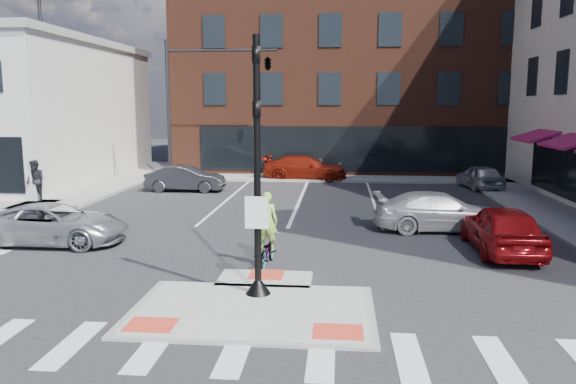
# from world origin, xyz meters

# --- Properties ---
(ground) EXTENTS (120.00, 120.00, 0.00)m
(ground) POSITION_xyz_m (0.00, 0.00, 0.00)
(ground) COLOR #28282B
(ground) RESTS_ON ground
(refuge_island) EXTENTS (5.40, 4.65, 0.13)m
(refuge_island) POSITION_xyz_m (0.00, -0.26, 0.05)
(refuge_island) COLOR gray
(refuge_island) RESTS_ON ground
(sidewalk_e) EXTENTS (3.00, 24.00, 0.15)m
(sidewalk_e) POSITION_xyz_m (10.80, 10.00, 0.07)
(sidewalk_e) COLOR gray
(sidewalk_e) RESTS_ON ground
(sidewalk_n) EXTENTS (26.00, 3.00, 0.15)m
(sidewalk_n) POSITION_xyz_m (3.00, 22.00, 0.07)
(sidewalk_n) COLOR gray
(sidewalk_n) RESTS_ON ground
(building_n) EXTENTS (24.40, 18.40, 15.50)m
(building_n) POSITION_xyz_m (3.00, 31.99, 7.80)
(building_n) COLOR #4D2518
(building_n) RESTS_ON ground
(building_far_left) EXTENTS (10.00, 12.00, 10.00)m
(building_far_left) POSITION_xyz_m (-4.00, 52.00, 5.00)
(building_far_left) COLOR slate
(building_far_left) RESTS_ON ground
(building_far_right) EXTENTS (12.00, 12.00, 12.00)m
(building_far_right) POSITION_xyz_m (9.00, 54.00, 6.00)
(building_far_right) COLOR brown
(building_far_right) RESTS_ON ground
(signal_pole) EXTENTS (0.60, 0.60, 5.98)m
(signal_pole) POSITION_xyz_m (0.00, 0.40, 2.36)
(signal_pole) COLOR black
(signal_pole) RESTS_ON refuge_island
(mast_arm_signal) EXTENTS (6.10, 2.24, 8.00)m
(mast_arm_signal) POSITION_xyz_m (-3.47, 18.00, 6.21)
(mast_arm_signal) COLOR black
(mast_arm_signal) RESTS_ON ground
(silver_suv) EXTENTS (4.80, 2.22, 1.33)m
(silver_suv) POSITION_xyz_m (-7.47, 5.00, 0.67)
(silver_suv) COLOR #BABBC2
(silver_suv) RESTS_ON ground
(red_sedan) EXTENTS (1.81, 4.46, 1.52)m
(red_sedan) POSITION_xyz_m (6.93, 5.25, 0.76)
(red_sedan) COLOR maroon
(red_sedan) RESTS_ON ground
(white_pickup) EXTENTS (4.95, 2.33, 1.39)m
(white_pickup) POSITION_xyz_m (5.56, 8.22, 0.70)
(white_pickup) COLOR silver
(white_pickup) RESTS_ON ground
(bg_car_dark) EXTENTS (4.13, 1.45, 1.36)m
(bg_car_dark) POSITION_xyz_m (-6.23, 16.52, 0.68)
(bg_car_dark) COLOR #27282D
(bg_car_dark) RESTS_ON ground
(bg_car_silver) EXTENTS (2.11, 4.07, 1.32)m
(bg_car_silver) POSITION_xyz_m (9.50, 18.83, 0.66)
(bg_car_silver) COLOR silver
(bg_car_silver) RESTS_ON ground
(bg_car_red) EXTENTS (5.20, 2.41, 1.47)m
(bg_car_red) POSITION_xyz_m (-0.21, 21.50, 0.74)
(bg_car_red) COLOR maroon
(bg_car_red) RESTS_ON ground
(cyclist) EXTENTS (0.72, 1.72, 2.14)m
(cyclist) POSITION_xyz_m (-0.14, 3.16, 0.72)
(cyclist) COLOR #3F3F44
(cyclist) RESTS_ON ground
(pedestrian_a) EXTENTS (1.13, 1.02, 1.90)m
(pedestrian_a) POSITION_xyz_m (-12.00, 12.00, 1.10)
(pedestrian_a) COLOR black
(pedestrian_a) RESTS_ON sidewalk_nw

